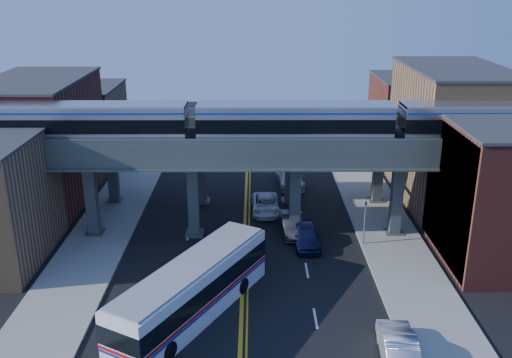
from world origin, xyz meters
The scene contains 20 objects.
ground centered at (0.00, 0.00, 0.00)m, with size 120.00×120.00×0.00m, color black.
sidewalk_west centered at (-11.50, 10.00, 0.08)m, with size 5.00×70.00×0.16m, color gray.
sidewalk_east centered at (11.50, 10.00, 0.08)m, with size 5.00×70.00×0.16m, color gray.
building_west_b centered at (-18.50, 16.00, 5.50)m, with size 8.00×14.00×11.00m, color maroon.
building_west_c centered at (-18.50, 29.00, 4.00)m, with size 8.00×10.00×8.00m, color olive.
building_east_a centered at (18.50, 4.00, 5.00)m, with size 8.00×10.00×10.00m, color maroon.
building_east_b centered at (18.50, 16.00, 6.00)m, with size 8.00×14.00×12.00m, color olive.
building_east_c centered at (18.50, 29.00, 4.50)m, with size 8.00×10.00×9.00m, color maroon.
mural_panel centered at (14.55, 4.00, 4.75)m, with size 0.10×9.50×9.50m, color #2AB0B8.
elevated_viaduct_near centered at (0.00, 8.00, 6.47)m, with size 52.00×3.60×7.40m.
elevated_viaduct_far centered at (0.00, 15.00, 6.47)m, with size 52.00×3.60×7.40m.
transit_train centered at (3.80, 8.00, 9.19)m, with size 45.30×2.84×3.30m.
stop_sign centered at (0.30, 3.00, 1.76)m, with size 0.76×0.09×2.63m.
traffic_signal centered at (9.20, 6.00, 2.30)m, with size 0.15×0.18×4.10m.
transit_bus centered at (-2.93, -3.60, 1.74)m, with size 8.93×12.86×3.38m.
car_lane_a centered at (4.81, 6.04, 0.81)m, with size 1.92×4.76×1.62m, color #0F0F37.
car_lane_b centered at (3.84, 8.22, 0.78)m, with size 1.66×4.76×1.57m, color #2D2D2F.
car_lane_c centered at (1.80, 12.65, 0.70)m, with size 2.33×5.05×1.40m, color silver.
car_lane_d centered at (4.31, 19.46, 0.84)m, with size 2.35×5.79×1.68m, color silver.
car_parked_curb centered at (8.50, -7.97, 0.85)m, with size 1.79×5.13×1.69m, color #B4B3B8.
Camera 1 is at (0.80, -33.71, 19.51)m, focal length 40.00 mm.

